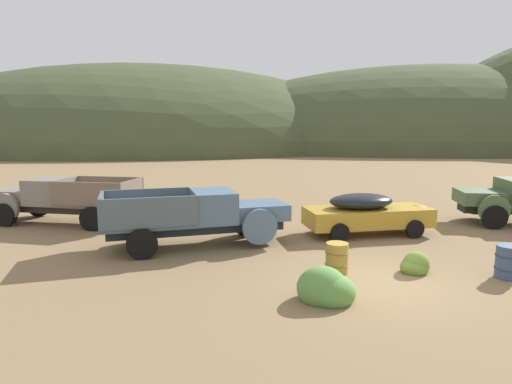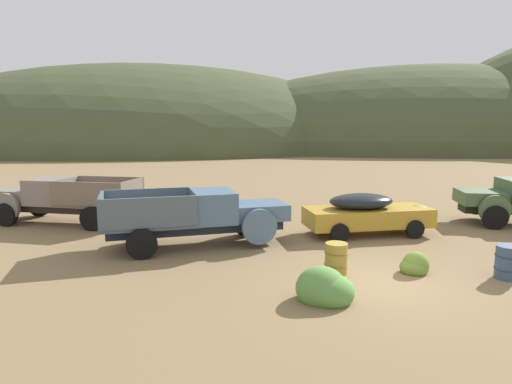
% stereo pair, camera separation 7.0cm
% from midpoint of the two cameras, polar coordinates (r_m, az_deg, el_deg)
% --- Properties ---
extents(ground_plane, '(300.00, 300.00, 0.00)m').
position_cam_midpoint_polar(ground_plane, '(12.28, 15.76, -11.18)').
color(ground_plane, olive).
extents(hill_center, '(93.67, 72.77, 30.26)m').
position_cam_midpoint_polar(hill_center, '(88.95, -13.83, 5.77)').
color(hill_center, '#424C2D').
rests_on(hill_center, ground).
extents(hill_far_right, '(93.66, 53.59, 29.22)m').
position_cam_midpoint_polar(hill_far_right, '(87.39, 22.26, 5.33)').
color(hill_far_right, '#424C2D').
rests_on(hill_far_right, ground).
extents(truck_primer_gray, '(6.66, 3.53, 1.91)m').
position_cam_midpoint_polar(truck_primer_gray, '(20.41, -24.55, -0.82)').
color(truck_primer_gray, '#3D322D').
rests_on(truck_primer_gray, ground).
extents(truck_chalk_blue, '(6.50, 3.38, 1.91)m').
position_cam_midpoint_polar(truck_chalk_blue, '(15.18, -6.24, -3.06)').
color(truck_chalk_blue, '#262D39').
rests_on(truck_chalk_blue, ground).
extents(car_mustard, '(5.13, 2.41, 1.57)m').
position_cam_midpoint_polar(car_mustard, '(17.18, 14.83, -2.65)').
color(car_mustard, '#B28928').
rests_on(car_mustard, ground).
extents(oil_drum_by_truck, '(0.66, 0.66, 0.90)m').
position_cam_midpoint_polar(oil_drum_by_truck, '(13.78, 29.99, -7.89)').
color(oil_drum_by_truck, '#384C6B').
rests_on(oil_drum_by_truck, ground).
extents(oil_drum_spare, '(0.66, 0.66, 0.87)m').
position_cam_midpoint_polar(oil_drum_spare, '(12.57, 10.53, -8.45)').
color(oil_drum_spare, olive).
rests_on(oil_drum_spare, ground).
extents(bush_back_edge, '(0.82, 0.71, 0.78)m').
position_cam_midpoint_polar(bush_back_edge, '(13.27, 20.08, -9.07)').
color(bush_back_edge, olive).
rests_on(bush_back_edge, ground).
extents(bush_between_trucks, '(0.95, 1.09, 1.04)m').
position_cam_midpoint_polar(bush_between_trucks, '(25.04, 27.09, -1.11)').
color(bush_between_trucks, '#3D702D').
rests_on(bush_between_trucks, ground).
extents(bush_front_right, '(1.38, 1.29, 1.05)m').
position_cam_midpoint_polar(bush_front_right, '(10.77, 9.10, -12.39)').
color(bush_front_right, '#5B8E42').
rests_on(bush_front_right, ground).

